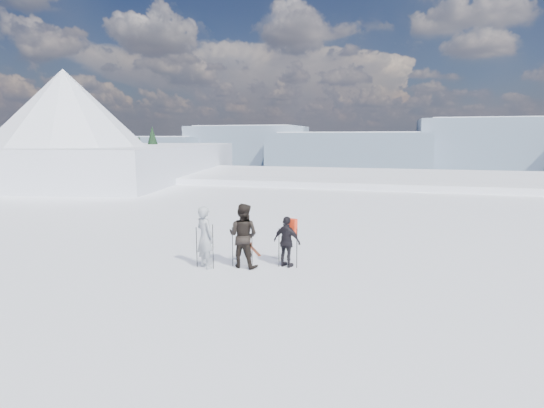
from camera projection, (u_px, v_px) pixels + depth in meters
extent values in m
plane|color=white|center=(373.00, 269.00, 69.45)|extent=(220.00, 208.01, 71.62)
cube|color=white|center=(365.00, 250.00, 39.18)|extent=(180.00, 16.00, 14.00)
plane|color=navy|center=(386.00, 187.00, 290.33)|extent=(820.00, 820.00, 0.00)
cube|color=slate|center=(145.00, 151.00, 504.32)|extent=(150.00, 80.00, 34.00)
cube|color=white|center=(144.00, 139.00, 502.14)|extent=(127.50, 70.00, 8.00)
cube|color=slate|center=(248.00, 146.00, 500.28)|extent=(130.00, 80.00, 46.00)
cube|color=white|center=(248.00, 129.00, 497.16)|extent=(110.50, 70.00, 8.00)
cube|color=slate|center=(348.00, 151.00, 440.69)|extent=(160.00, 80.00, 38.00)
cube|color=white|center=(349.00, 136.00, 438.19)|extent=(136.00, 70.00, 8.00)
cube|color=slate|center=(490.00, 145.00, 431.21)|extent=(140.00, 80.00, 52.00)
cube|color=white|center=(492.00, 122.00, 427.62)|extent=(119.00, 70.00, 8.00)
cube|color=white|center=(92.00, 222.00, 44.43)|extent=(29.19, 35.68, 16.00)
cone|color=white|center=(67.00, 123.00, 36.36)|extent=(18.00, 18.00, 9.00)
cone|color=white|center=(74.00, 162.00, 48.62)|extent=(16.00, 16.00, 8.00)
cube|color=#2D2B28|center=(181.00, 244.00, 51.08)|extent=(21.55, 17.87, 14.25)
cone|color=black|center=(169.00, 199.00, 43.83)|extent=(6.16, 6.16, 11.00)
cone|color=black|center=(195.00, 201.00, 45.28)|extent=(5.60, 5.60, 10.00)
cone|color=black|center=(154.00, 184.00, 48.54)|extent=(7.28, 7.28, 13.00)
cone|color=black|center=(132.00, 196.00, 46.10)|extent=(6.16, 6.16, 11.00)
cone|color=black|center=(141.00, 211.00, 42.61)|extent=(5.04, 5.04, 9.00)
cone|color=black|center=(199.00, 197.00, 48.40)|extent=(5.60, 5.60, 10.00)
cone|color=black|center=(141.00, 186.00, 51.31)|extent=(6.72, 6.72, 12.00)
imported|color=#90969E|center=(205.00, 237.00, 12.37)|extent=(0.80, 0.73, 1.83)
imported|color=black|center=(243.00, 235.00, 12.43)|extent=(1.01, 0.83, 1.90)
imported|color=black|center=(287.00, 242.00, 12.47)|extent=(0.96, 0.62, 1.51)
cube|color=#F43517|center=(291.00, 207.00, 12.52)|extent=(0.36, 0.27, 0.49)
cylinder|color=black|center=(197.00, 247.00, 12.46)|extent=(0.02, 0.02, 1.21)
cylinder|color=black|center=(213.00, 247.00, 12.28)|extent=(0.02, 0.02, 1.32)
cylinder|color=black|center=(233.00, 247.00, 12.55)|extent=(0.02, 0.02, 1.19)
cylinder|color=black|center=(252.00, 246.00, 12.32)|extent=(0.02, 0.02, 1.32)
cylinder|color=black|center=(279.00, 248.00, 12.50)|extent=(0.02, 0.02, 1.16)
cylinder|color=black|center=(297.00, 248.00, 12.37)|extent=(0.02, 0.02, 1.18)
cube|color=black|center=(250.00, 249.00, 14.53)|extent=(0.56, 1.66, 0.03)
cube|color=black|center=(254.00, 249.00, 14.50)|extent=(0.96, 1.50, 0.03)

